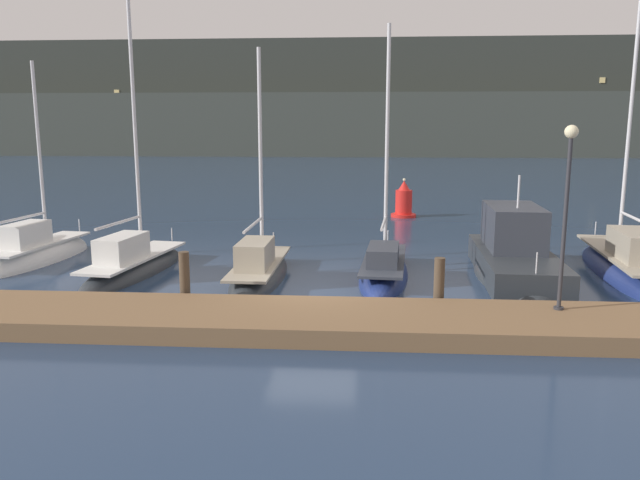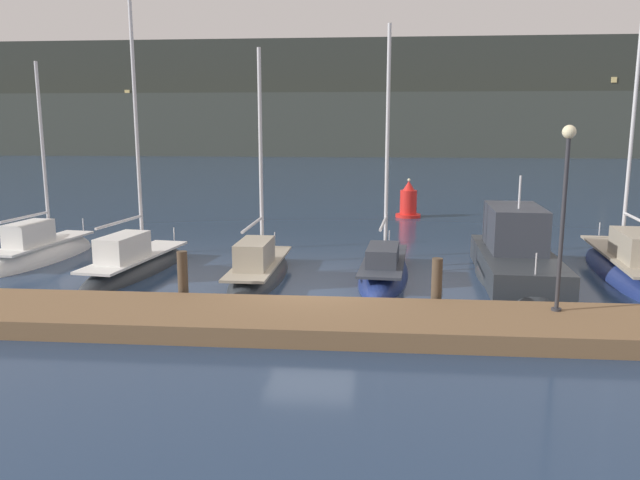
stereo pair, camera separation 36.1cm
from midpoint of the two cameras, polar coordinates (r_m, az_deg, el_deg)
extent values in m
plane|color=navy|center=(17.60, -1.29, -5.66)|extent=(400.00, 400.00, 0.00)
cube|color=brown|center=(15.26, -2.14, -7.36)|extent=(28.33, 2.80, 0.45)
cylinder|color=#4C3D2D|center=(17.34, -12.85, -3.54)|extent=(0.28, 0.28, 1.53)
cylinder|color=#4C3D2D|center=(16.71, 10.22, -4.09)|extent=(0.28, 0.28, 1.47)
ellipsoid|color=white|center=(24.88, -24.57, -1.78)|extent=(2.09, 5.85, 1.69)
cube|color=silver|center=(24.76, -24.69, -0.30)|extent=(1.76, 4.92, 0.08)
cube|color=silver|center=(24.14, -25.71, 0.45)|extent=(1.07, 1.92, 0.82)
cylinder|color=silver|center=(24.78, -24.66, 7.22)|extent=(0.12, 0.12, 6.43)
cylinder|color=silver|center=(23.96, -25.98, 1.83)|extent=(0.38, 2.51, 0.09)
cylinder|color=silver|center=(26.87, -21.51, 1.27)|extent=(0.04, 0.04, 0.50)
ellipsoid|color=#2D3338|center=(21.81, -16.99, -2.91)|extent=(2.38, 6.46, 1.18)
cube|color=silver|center=(21.70, -17.07, -1.49)|extent=(2.00, 5.43, 0.08)
cube|color=silver|center=(20.96, -18.12, -0.71)|extent=(1.19, 2.13, 0.82)
cylinder|color=silver|center=(21.69, -17.05, 10.13)|extent=(0.12, 0.12, 8.72)
cylinder|color=silver|center=(20.74, -18.38, 1.52)|extent=(0.45, 2.70, 0.09)
cylinder|color=silver|center=(24.18, -13.81, 0.49)|extent=(0.04, 0.04, 0.50)
ellipsoid|color=#2D3338|center=(20.27, -6.03, -3.51)|extent=(1.65, 6.12, 1.17)
cube|color=#A39984|center=(20.15, -6.05, -2.08)|extent=(1.39, 5.14, 0.08)
cube|color=#A39984|center=(19.35, -6.49, -1.26)|extent=(0.96, 1.97, 0.81)
cylinder|color=silver|center=(20.17, -5.98, 7.60)|extent=(0.12, 0.12, 6.73)
cylinder|color=silver|center=(19.00, -6.66, 1.40)|extent=(0.14, 2.81, 0.09)
cylinder|color=silver|center=(22.80, -4.73, 0.08)|extent=(0.04, 0.04, 0.50)
ellipsoid|color=navy|center=(20.45, 5.35, -3.38)|extent=(2.02, 6.08, 1.20)
cube|color=#333842|center=(20.32, 5.37, -1.81)|extent=(1.70, 5.11, 0.08)
cube|color=#333842|center=(19.55, 5.27, -1.34)|extent=(1.08, 1.98, 0.56)
cylinder|color=silver|center=(20.33, 5.64, 8.74)|extent=(0.12, 0.12, 7.41)
cylinder|color=silver|center=(19.33, 5.31, 1.53)|extent=(0.28, 2.47, 0.09)
cylinder|color=silver|center=(22.96, 5.78, 0.27)|extent=(0.04, 0.04, 0.50)
ellipsoid|color=#2D3338|center=(21.30, 16.89, -3.23)|extent=(2.81, 7.17, 1.16)
cube|color=#2D3338|center=(21.21, 16.95, -2.14)|extent=(2.58, 6.46, 0.83)
cube|color=#333842|center=(21.68, 16.79, 1.16)|extent=(1.83, 3.18, 1.41)
cube|color=black|center=(23.03, 16.23, 2.25)|extent=(1.50, 0.34, 0.63)
cylinder|color=silver|center=(20.97, 17.23, 4.24)|extent=(0.07, 0.07, 1.06)
cylinder|color=silver|center=(18.22, 18.66, -1.99)|extent=(0.04, 0.04, 0.60)
ellipsoid|color=navy|center=(22.94, 25.49, -2.84)|extent=(2.51, 8.07, 1.32)
cube|color=#A39984|center=(22.80, 25.63, -1.14)|extent=(2.10, 6.78, 0.08)
cube|color=#A39984|center=(21.82, 26.41, -0.42)|extent=(1.29, 2.63, 0.87)
cylinder|color=silver|center=(23.02, 26.15, 10.71)|extent=(0.12, 0.12, 9.39)
cylinder|color=silver|center=(21.63, 26.63, 1.66)|extent=(0.41, 3.31, 0.09)
cylinder|color=silver|center=(26.23, 23.53, 1.00)|extent=(0.04, 0.04, 0.50)
cylinder|color=red|center=(33.63, 7.33, 2.25)|extent=(1.33, 1.33, 0.16)
cylinder|color=red|center=(33.54, 7.36, 3.46)|extent=(0.89, 0.89, 1.27)
cone|color=red|center=(33.44, 7.39, 4.97)|extent=(0.62, 0.62, 0.50)
sphere|color=#F9EAB7|center=(33.41, 7.40, 5.48)|extent=(0.16, 0.16, 0.16)
cylinder|color=#2D2D33|center=(16.36, 20.38, -5.85)|extent=(0.24, 0.24, 0.06)
cylinder|color=#2D2D33|center=(15.92, 20.86, 1.33)|extent=(0.10, 0.10, 4.09)
sphere|color=#F9EAB7|center=(15.75, 21.39, 9.20)|extent=(0.32, 0.32, 0.32)
cube|color=#333833|center=(107.14, 3.31, 12.75)|extent=(240.00, 16.00, 17.81)
cube|color=#3F463F|center=(100.48, -11.10, 10.30)|extent=(144.00, 10.00, 9.33)
cube|color=#F4DB8C|center=(99.68, 10.93, 10.50)|extent=(0.80, 0.10, 0.80)
cube|color=#F4DB8C|center=(108.26, -20.06, 9.40)|extent=(0.80, 0.10, 0.80)
cube|color=#F4DB8C|center=(106.75, -18.19, 12.71)|extent=(0.80, 0.10, 0.80)
cube|color=#F4DB8C|center=(108.90, -20.91, 11.09)|extent=(0.80, 0.10, 0.80)
cube|color=#F4DB8C|center=(105.29, 24.32, 13.18)|extent=(0.80, 0.10, 0.80)
cube|color=#F4DB8C|center=(101.00, 15.72, 12.01)|extent=(0.80, 0.10, 0.80)
cube|color=#F4DB8C|center=(103.54, 21.45, 9.94)|extent=(0.80, 0.10, 0.80)
camera|label=1|loc=(0.18, -90.51, -0.10)|focal=35.00mm
camera|label=2|loc=(0.18, 89.49, 0.10)|focal=35.00mm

